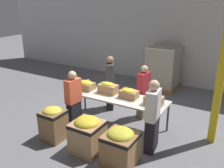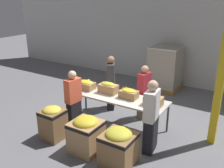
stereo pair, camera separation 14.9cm
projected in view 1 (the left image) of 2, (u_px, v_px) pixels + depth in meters
ground_plane at (116, 124)px, 6.67m from camera, size 30.00×30.00×0.00m
wall_back at (169, 31)px, 9.22m from camera, size 16.00×0.08×4.00m
sorting_table at (116, 98)px, 6.41m from camera, size 2.67×0.82×0.81m
banana_box_0 at (85, 85)px, 6.82m from camera, size 0.48×0.33×0.27m
banana_box_1 at (108, 88)px, 6.55m from camera, size 0.50×0.28×0.30m
banana_box_2 at (129, 93)px, 6.25m from camera, size 0.45×0.31×0.26m
banana_box_3 at (154, 99)px, 5.85m from camera, size 0.42×0.30×0.30m
volunteer_0 at (143, 92)px, 6.81m from camera, size 0.25×0.43×1.51m
volunteer_1 at (74, 101)px, 6.23m from camera, size 0.25×0.43×1.54m
volunteer_2 at (110, 83)px, 7.35m from camera, size 0.39×0.49×1.62m
volunteer_3 at (152, 117)px, 5.28m from camera, size 0.26×0.46×1.65m
donation_bin_0 at (53, 122)px, 5.86m from camera, size 0.51×0.51×0.82m
donation_bin_1 at (87, 134)px, 5.40m from camera, size 0.64×0.64×0.82m
donation_bin_2 at (121, 145)px, 5.02m from camera, size 0.64×0.64×0.78m
support_pillar at (223, 59)px, 5.25m from camera, size 0.16×0.16×4.00m
pallet_stack_0 at (163, 68)px, 9.01m from camera, size 1.12×1.12×1.54m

